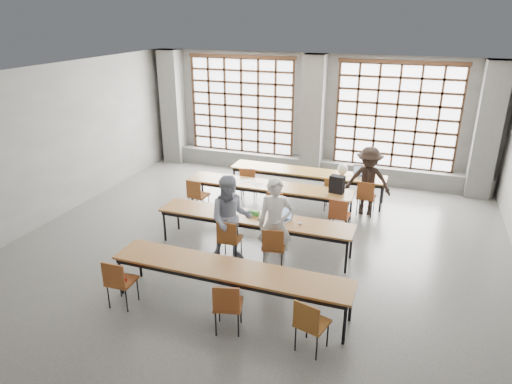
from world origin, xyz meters
TOP-DOWN VIEW (x-y plane):
  - floor at (0.00, 0.00)m, footprint 11.00×11.00m
  - ceiling at (0.00, 0.00)m, footprint 11.00×11.00m
  - wall_back at (0.00, 5.50)m, footprint 10.00×0.00m
  - wall_left at (-5.00, 0.00)m, footprint 0.00×11.00m
  - column_left at (-4.50, 5.22)m, footprint 0.60×0.55m
  - column_mid at (0.00, 5.22)m, footprint 0.60×0.55m
  - column_right at (4.50, 5.22)m, footprint 0.60×0.55m
  - window_left at (-2.25, 5.42)m, footprint 3.32×0.12m
  - window_right at (2.25, 5.42)m, footprint 3.32×0.12m
  - sill_ledge at (0.00, 5.30)m, footprint 9.80×0.35m
  - desk_row_a at (0.28, 3.56)m, footprint 4.00×0.70m
  - desk_row_b at (-0.33, 2.29)m, footprint 4.00×0.70m
  - desk_row_c at (-0.04, 0.46)m, footprint 4.00×0.70m
  - desk_row_d at (0.27, -1.52)m, footprint 4.00×0.70m
  - chair_back_left at (-1.10, 2.93)m, footprint 0.49×0.49m
  - chair_back_mid at (1.09, 2.93)m, footprint 0.45×0.45m
  - chair_back_right at (1.88, 2.93)m, footprint 0.44×0.45m
  - chair_mid_left at (-1.94, 1.66)m, footprint 0.47×0.47m
  - chair_mid_centre at (0.06, 1.66)m, footprint 0.48×0.48m
  - chair_mid_right at (1.47, 1.66)m, footprint 0.45×0.45m
  - chair_front_left at (-0.33, -0.17)m, footprint 0.45×0.45m
  - chair_front_right at (0.58, -0.17)m, footprint 0.48×0.49m
  - chair_near_left at (-1.43, -2.15)m, footprint 0.44×0.44m
  - chair_near_mid at (0.49, -2.15)m, footprint 0.52×0.52m
  - chair_near_right at (1.75, -2.15)m, footprint 0.51×0.52m
  - student_male at (0.56, -0.04)m, footprint 0.75×0.59m
  - student_female at (-0.34, -0.04)m, footprint 1.01×0.91m
  - student_back at (1.88, 3.06)m, footprint 1.11×0.68m
  - laptop_front at (0.54, 0.57)m, footprint 0.45×0.42m
  - laptop_back at (1.63, 3.67)m, footprint 0.40×0.35m
  - mouse at (0.91, 0.44)m, footprint 0.10×0.07m
  - green_box at (-0.09, 0.54)m, footprint 0.26×0.12m
  - phone at (0.14, 0.36)m, footprint 0.13×0.06m
  - paper_sheet_a at (-0.93, 2.34)m, footprint 0.36×0.34m
  - paper_sheet_b at (-0.63, 2.24)m, footprint 0.34×0.28m
  - paper_sheet_c at (-0.23, 2.29)m, footprint 0.32×0.24m
  - backpack at (1.27, 2.34)m, footprint 0.35×0.25m
  - plastic_bag at (1.18, 3.61)m, footprint 0.32×0.30m
  - red_pouch at (-1.43, -2.07)m, footprint 0.22×0.15m

SIDE VIEW (x-z plane):
  - floor at x=0.00m, z-range 0.00..0.00m
  - sill_ledge at x=0.00m, z-range 0.00..0.50m
  - red_pouch at x=-1.43m, z-range 0.47..0.53m
  - chair_back_left at x=-1.10m, z-range 0.10..0.98m
  - chair_back_mid at x=1.09m, z-range 0.10..0.98m
  - chair_back_right at x=1.88m, z-range 0.10..0.98m
  - chair_mid_left at x=-1.94m, z-range 0.10..0.98m
  - chair_mid_centre at x=0.06m, z-range 0.10..0.98m
  - chair_mid_right at x=1.47m, z-range 0.10..0.98m
  - chair_front_left at x=-0.33m, z-range 0.10..0.98m
  - chair_front_right at x=0.58m, z-range 0.10..0.98m
  - chair_near_left at x=-1.43m, z-range 0.10..0.98m
  - chair_near_mid at x=0.49m, z-range 0.10..0.98m
  - chair_near_right at x=1.75m, z-range 0.10..0.98m
  - desk_row_a at x=0.28m, z-range 0.30..1.03m
  - desk_row_b at x=-0.33m, z-range 0.30..1.03m
  - desk_row_c at x=-0.04m, z-range 0.30..1.03m
  - desk_row_d at x=0.27m, z-range 0.30..1.03m
  - paper_sheet_a at x=-0.93m, z-range 0.73..0.73m
  - paper_sheet_b at x=-0.63m, z-range 0.73..0.73m
  - paper_sheet_c at x=-0.23m, z-range 0.73..0.73m
  - phone at x=0.14m, z-range 0.73..0.74m
  - mouse at x=0.91m, z-range 0.73..0.77m
  - green_box at x=-0.09m, z-range 0.73..0.82m
  - laptop_front at x=0.54m, z-range 0.66..0.92m
  - laptop_back at x=1.63m, z-range 0.66..0.92m
  - student_back at x=1.88m, z-range 0.00..1.66m
  - student_female at x=-0.34m, z-range 0.00..1.73m
  - plastic_bag at x=1.18m, z-range 0.73..1.02m
  - student_male at x=0.56m, z-range 0.00..1.78m
  - backpack at x=1.27m, z-range 0.73..1.13m
  - wall_back at x=0.00m, z-range -3.25..6.75m
  - wall_left at x=-5.00m, z-range -3.75..7.25m
  - column_left at x=-4.50m, z-range 0.00..3.50m
  - column_mid at x=0.00m, z-range 0.00..3.50m
  - column_right at x=4.50m, z-range 0.00..3.50m
  - window_left at x=-2.25m, z-range 0.40..3.40m
  - window_right at x=2.25m, z-range 0.40..3.40m
  - ceiling at x=0.00m, z-range 3.50..3.50m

